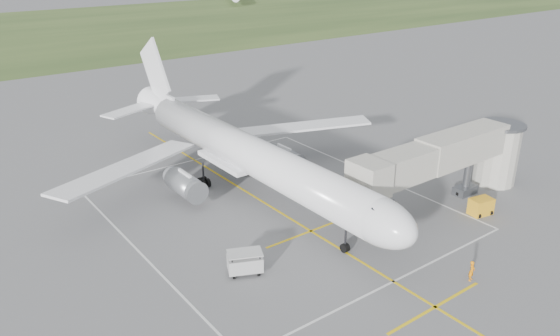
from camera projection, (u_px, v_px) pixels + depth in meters
ground at (250, 194)px, 57.04m from camera, size 700.00×700.00×0.00m
apron_markings at (283, 214)px, 52.73m from camera, size 28.20×60.00×0.01m
airliner at (245, 153)px, 55.92m from camera, size 38.93×46.75×13.52m
jet_bridge at (457, 156)px, 53.95m from camera, size 23.40×5.00×7.20m
gpu_unit at (481, 206)px, 52.50m from camera, size 2.39×1.87×1.63m
baggage_cart at (245, 262)px, 42.98m from camera, size 3.15×2.61×1.89m
ramp_worker_nose at (472, 271)px, 42.11m from camera, size 0.71×0.58×1.68m
ramp_worker_wing at (195, 193)px, 55.02m from camera, size 1.05×1.09×1.77m
distant_aircraft at (17, 9)px, 186.48m from camera, size 197.93×31.18×8.85m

